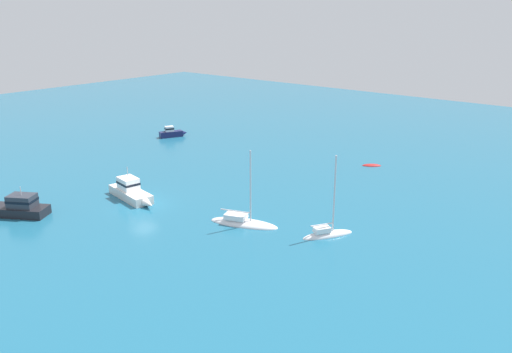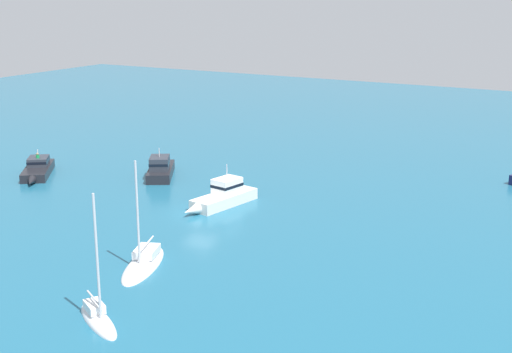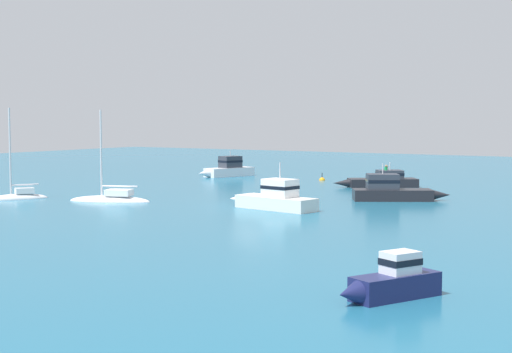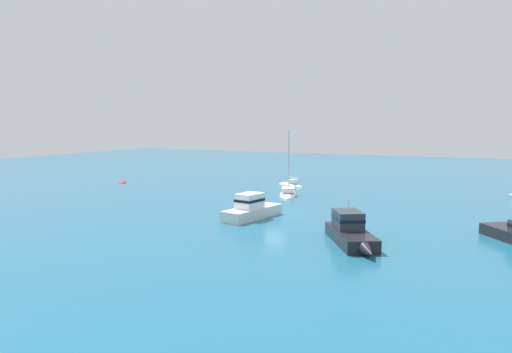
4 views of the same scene
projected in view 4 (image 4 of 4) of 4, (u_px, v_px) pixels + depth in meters
ground_plane at (271, 213)px, 43.68m from camera, size 165.92×165.92×0.00m
dinghy at (123, 183)px, 65.84m from camera, size 2.51×2.27×0.44m
motor_cruiser at (253, 209)px, 41.58m from camera, size 7.86×3.10×3.38m
ketch at (291, 185)px, 62.51m from camera, size 3.48×4.76×7.74m
yacht at (288, 194)px, 54.71m from camera, size 6.84×4.11×7.60m
powerboat_1 at (351, 232)px, 32.79m from camera, size 7.32×5.27×2.93m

